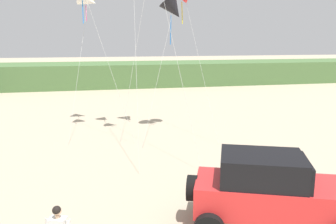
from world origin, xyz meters
TOP-DOWN VIEW (x-y plane):
  - dune_ridge at (2.20, 38.05)m, footprint 90.00×7.88m
  - jeep at (3.28, 3.67)m, footprint 5.00×3.81m
  - kite_red_delta at (-1.58, 17.96)m, footprint 2.13×5.00m
  - kite_blue_swept at (3.05, 14.98)m, footprint 3.28×3.82m

SIDE VIEW (x-z plane):
  - jeep at x=3.28m, z-range 0.07..2.33m
  - dune_ridge at x=2.20m, z-range 0.00..2.67m
  - kite_blue_swept at x=3.05m, z-range 3.13..11.11m
  - kite_red_delta at x=-1.58m, z-range 3.57..12.02m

